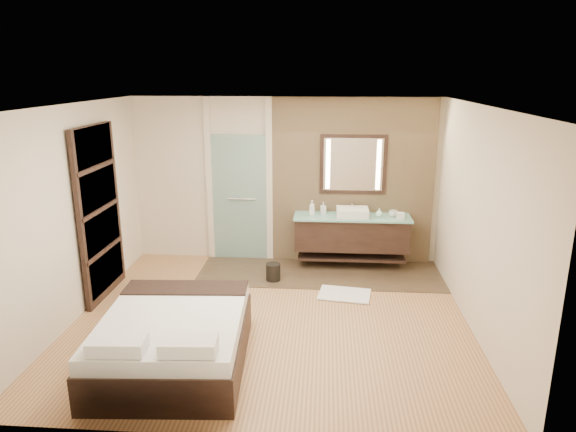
# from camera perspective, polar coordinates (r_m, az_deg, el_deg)

# --- Properties ---
(floor) EXTENTS (5.00, 5.00, 0.00)m
(floor) POSITION_cam_1_polar(r_m,az_deg,el_deg) (6.76, -1.89, -11.31)
(floor) COLOR #915E3D
(floor) RESTS_ON ground
(tile_strip) EXTENTS (3.80, 1.30, 0.01)m
(tile_strip) POSITION_cam_1_polar(r_m,az_deg,el_deg) (8.18, 3.52, -6.31)
(tile_strip) COLOR #3A2C20
(tile_strip) RESTS_ON floor
(stone_wall) EXTENTS (2.60, 0.08, 2.70)m
(stone_wall) POSITION_cam_1_polar(r_m,az_deg,el_deg) (8.39, 7.16, 3.75)
(stone_wall) COLOR tan
(stone_wall) RESTS_ON floor
(vanity) EXTENTS (1.85, 0.55, 0.88)m
(vanity) POSITION_cam_1_polar(r_m,az_deg,el_deg) (8.30, 7.07, -1.87)
(vanity) COLOR black
(vanity) RESTS_ON stone_wall
(mirror_unit) EXTENTS (1.06, 0.04, 0.96)m
(mirror_unit) POSITION_cam_1_polar(r_m,az_deg,el_deg) (8.28, 7.25, 5.70)
(mirror_unit) COLOR black
(mirror_unit) RESTS_ON stone_wall
(frosted_door) EXTENTS (1.10, 0.12, 2.70)m
(frosted_door) POSITION_cam_1_polar(r_m,az_deg,el_deg) (8.53, -5.40, 2.59)
(frosted_door) COLOR silver
(frosted_door) RESTS_ON floor
(shoji_partition) EXTENTS (0.06, 1.20, 2.40)m
(shoji_partition) POSITION_cam_1_polar(r_m,az_deg,el_deg) (7.51, -20.19, 0.38)
(shoji_partition) COLOR black
(shoji_partition) RESTS_ON floor
(bed) EXTENTS (1.61, 1.96, 0.72)m
(bed) POSITION_cam_1_polar(r_m,az_deg,el_deg) (5.80, -12.55, -13.23)
(bed) COLOR black
(bed) RESTS_ON floor
(bath_mat) EXTENTS (0.79, 0.60, 0.02)m
(bath_mat) POSITION_cam_1_polar(r_m,az_deg,el_deg) (7.44, 6.29, -8.63)
(bath_mat) COLOR white
(bath_mat) RESTS_ON floor
(waste_bin) EXTENTS (0.28, 0.28, 0.27)m
(waste_bin) POSITION_cam_1_polar(r_m,az_deg,el_deg) (7.84, -1.66, -6.27)
(waste_bin) COLOR black
(waste_bin) RESTS_ON floor
(tissue_box) EXTENTS (0.13, 0.13, 0.10)m
(tissue_box) POSITION_cam_1_polar(r_m,az_deg,el_deg) (8.16, 12.36, 0.01)
(tissue_box) COLOR silver
(tissue_box) RESTS_ON vanity
(soap_bottle_a) EXTENTS (0.11, 0.11, 0.24)m
(soap_bottle_a) POSITION_cam_1_polar(r_m,az_deg,el_deg) (8.17, 2.68, 0.90)
(soap_bottle_a) COLOR white
(soap_bottle_a) RESTS_ON vanity
(soap_bottle_b) EXTENTS (0.10, 0.10, 0.19)m
(soap_bottle_b) POSITION_cam_1_polar(r_m,az_deg,el_deg) (8.29, 3.94, 0.91)
(soap_bottle_b) COLOR #B2B2B2
(soap_bottle_b) RESTS_ON vanity
(soap_bottle_c) EXTENTS (0.11, 0.11, 0.13)m
(soap_bottle_c) POSITION_cam_1_polar(r_m,az_deg,el_deg) (8.21, 10.10, 0.37)
(soap_bottle_c) COLOR #C3F5EC
(soap_bottle_c) RESTS_ON vanity
(cup) EXTENTS (0.17, 0.17, 0.10)m
(cup) POSITION_cam_1_polar(r_m,az_deg,el_deg) (8.27, 11.59, 0.28)
(cup) COLOR silver
(cup) RESTS_ON vanity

